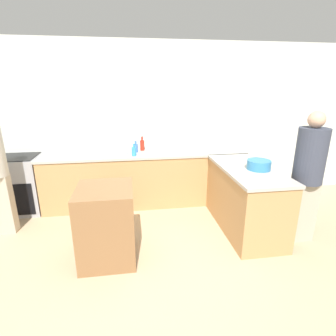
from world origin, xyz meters
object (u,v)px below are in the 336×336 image
dish_soap_bottle (134,151)px  vinegar_bottle_clear (126,151)px  island_table (107,224)px  person_at_peninsula (307,174)px  mixing_bowl (259,165)px  water_bottle_blue (136,148)px  range_oven (20,184)px  hot_sauce_bottle (142,145)px

dish_soap_bottle → vinegar_bottle_clear: (-0.13, 0.03, 0.01)m
vinegar_bottle_clear → island_table: bearing=-100.3°
vinegar_bottle_clear → person_at_peninsula: size_ratio=0.12×
mixing_bowl → water_bottle_blue: 1.99m
island_table → vinegar_bottle_clear: bearing=79.7°
range_oven → mixing_bowl: (3.47, -1.13, 0.52)m
range_oven → vinegar_bottle_clear: bearing=-4.9°
range_oven → water_bottle_blue: (1.88, 0.06, 0.53)m
range_oven → person_at_peninsula: person_at_peninsula is taller
hot_sauce_bottle → range_oven: bearing=-175.0°
vinegar_bottle_clear → mixing_bowl: bearing=-29.2°
range_oven → mixing_bowl: bearing=-18.1°
island_table → hot_sauce_bottle: (0.52, 1.64, 0.56)m
range_oven → dish_soap_bottle: size_ratio=4.76×
range_oven → water_bottle_blue: 1.95m
mixing_bowl → range_oven: bearing=161.9°
water_bottle_blue → person_at_peninsula: (2.10, -1.49, -0.07)m
range_oven → island_table: range_oven is taller
hot_sauce_bottle → mixing_bowl: bearing=-41.5°
range_oven → hot_sauce_bottle: bearing=5.0°
vinegar_bottle_clear → person_at_peninsula: 2.61m
mixing_bowl → vinegar_bottle_clear: (-1.76, 0.98, 0.02)m
mixing_bowl → hot_sauce_bottle: bearing=138.5°
range_oven → dish_soap_bottle: (1.84, -0.18, 0.53)m
mixing_bowl → vinegar_bottle_clear: size_ratio=1.48×
hot_sauce_bottle → vinegar_bottle_clear: bearing=-131.0°
hot_sauce_bottle → person_at_peninsula: person_at_peninsula is taller
mixing_bowl → hot_sauce_bottle: size_ratio=1.29×
dish_soap_bottle → hot_sauce_bottle: (0.15, 0.35, 0.02)m
island_table → person_at_peninsula: (2.51, 0.04, 0.47)m
dish_soap_bottle → water_bottle_blue: 0.24m
island_table → dish_soap_bottle: 1.45m
range_oven → person_at_peninsula: 4.25m
range_oven → vinegar_bottle_clear: vinegar_bottle_clear is taller
hot_sauce_bottle → person_at_peninsula: size_ratio=0.14×
dish_soap_bottle → person_at_peninsula: bearing=-30.4°
dish_soap_bottle → hot_sauce_bottle: bearing=66.4°
island_table → range_oven: bearing=135.0°
hot_sauce_bottle → water_bottle_blue: bearing=-135.0°
vinegar_bottle_clear → person_at_peninsula: person_at_peninsula is taller
hot_sauce_bottle → vinegar_bottle_clear: hot_sauce_bottle is taller
vinegar_bottle_clear → water_bottle_blue: bearing=51.5°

